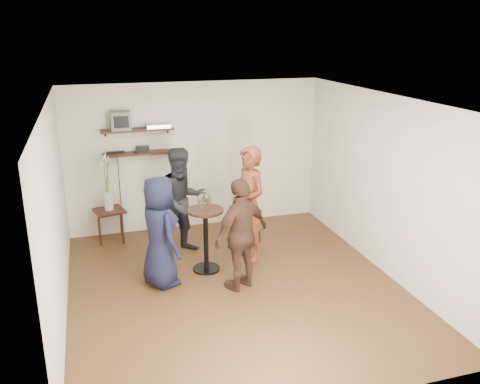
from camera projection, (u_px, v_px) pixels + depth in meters
The scene contains 18 objects.
room at pixel (235, 200), 6.71m from camera, with size 4.58×5.08×2.68m.
shelf_upper at pixel (137, 130), 8.42m from camera, with size 1.20×0.25×0.04m, color black.
shelf_lower at pixel (139, 153), 8.55m from camera, with size 1.20×0.25×0.04m, color black.
crt_monitor at pixel (120, 121), 8.30m from camera, with size 0.32×0.30×0.30m, color #59595B.
dvd_deck at pixel (158, 126), 8.50m from camera, with size 0.40×0.24×0.06m, color silver.
radio at pixel (143, 149), 8.54m from camera, with size 0.22×0.10×0.10m, color black.
power_strip at pixel (115, 152), 8.48m from camera, with size 0.30×0.05×0.03m, color black.
side_table at pixel (110, 215), 8.54m from camera, with size 0.56×0.56×0.56m.
vase_lilies at pixel (108, 192), 8.41m from camera, with size 0.20×0.20×1.01m.
drinks_table at pixel (206, 231), 7.44m from camera, with size 0.53×0.53×0.96m.
wine_glass_fl at pixel (201, 200), 7.26m from camera, with size 0.07×0.07×0.22m.
wine_glass_fr at pixel (209, 201), 7.29m from camera, with size 0.06×0.06×0.18m.
wine_glass_bl at pixel (203, 199), 7.34m from camera, with size 0.07×0.07×0.21m.
wine_glass_br at pixel (207, 199), 7.31m from camera, with size 0.07×0.07×0.21m.
person_plaid at pixel (249, 204), 7.72m from camera, with size 0.66×0.43×1.81m, color red.
person_dark at pixel (183, 202), 7.97m from camera, with size 0.84×0.65×1.73m, color black.
person_navy at pixel (160, 232), 6.97m from camera, with size 0.77×0.50×1.58m, color black.
person_brown at pixel (242, 234), 6.88m from camera, with size 0.93×0.39×1.59m, color #3F251B.
Camera 1 is at (-1.78, -6.09, 3.47)m, focal length 38.00 mm.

